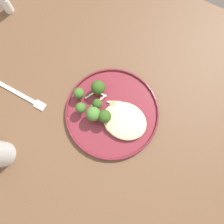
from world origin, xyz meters
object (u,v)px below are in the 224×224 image
Objects in this scene: broccoli_floret_front_edge at (98,88)px; dinner_plate at (112,113)px; seared_scallop_tilted_round at (111,127)px; broccoli_floret_right_tilted at (79,94)px; seared_scallop_tiny_bay at (129,110)px; seared_scallop_rear_pale at (131,123)px; broccoli_floret_center_pile at (97,104)px; seared_scallop_left_edge at (121,124)px; broccoli_floret_rear_charred at (81,108)px; seared_scallop_right_edge at (113,105)px; salt_shaker at (5,4)px; broccoli_floret_small_sprig at (105,117)px; broccoli_floret_near_rim at (93,114)px; dinner_fork at (22,96)px.

dinner_plate is at bearing 148.31° from broccoli_floret_front_edge.
seared_scallop_tilted_round is 0.63× the size of broccoli_floret_right_tilted.
seared_scallop_tiny_bay is 0.04m from seared_scallop_rear_pale.
broccoli_floret_front_edge is 0.05m from broccoli_floret_center_pile.
seared_scallop_tilted_round is 1.06× the size of seared_scallop_left_edge.
broccoli_floret_rear_charred is at bearing 43.31° from broccoli_floret_center_pile.
seared_scallop_right_edge is at bearing -19.92° from seared_scallop_rear_pale.
seared_scallop_left_edge is at bearing 88.90° from seared_scallop_tiny_bay.
broccoli_floret_center_pile is (0.09, -0.02, 0.02)m from seared_scallop_left_edge.
seared_scallop_tilted_round is 0.12m from broccoli_floret_front_edge.
salt_shaker reaches higher than seared_scallop_rear_pale.
seared_scallop_tilted_round is 0.08m from broccoli_floret_center_pile.
dinner_plate is at bearing 33.00° from seared_scallop_tiny_bay.
dinner_plate is 0.12m from broccoli_floret_right_tilted.
broccoli_floret_small_sprig is at bearing 158.15° from salt_shaker.
broccoli_floret_rear_charred is at bearing 26.63° from seared_scallop_tiny_bay.
broccoli_floret_right_tilted is 0.05m from broccoli_floret_rear_charred.
dinner_plate is 12.69× the size of seared_scallop_right_edge.
broccoli_floret_right_tilted reaches higher than seared_scallop_rear_pale.
broccoli_floret_near_rim reaches higher than broccoli_floret_small_sprig.
seared_scallop_right_edge is 0.07m from broccoli_floret_front_edge.
broccoli_floret_near_rim is at bearing 14.45° from broccoli_floret_small_sprig.
seared_scallop_tiny_bay reaches higher than dinner_plate.
dinner_plate is at bearing -67.11° from seared_scallop_tilted_round.
seared_scallop_right_edge and seared_scallop_left_edge have the same top height.
seared_scallop_tiny_bay is 0.05m from seared_scallop_right_edge.
dinner_plate is at bearing -109.57° from broccoli_floret_small_sprig.
seared_scallop_left_edge is at bearing -168.42° from broccoli_floret_near_rim.
dinner_fork is at bearing 12.35° from seared_scallop_rear_pale.
seared_scallop_tilted_round is at bearing -172.82° from dinner_fork.
broccoli_floret_small_sprig is 0.90× the size of salt_shaker.
seared_scallop_tiny_bay is 0.55m from salt_shaker.
salt_shaker is (0.53, -0.14, 0.01)m from seared_scallop_tiny_bay.
broccoli_floret_center_pile is (0.05, 0.00, 0.03)m from dinner_plate.
seared_scallop_left_edge is at bearing -169.22° from dinner_fork.
seared_scallop_left_edge is 0.43× the size of salt_shaker.
broccoli_floret_right_tilted is 0.80× the size of broccoli_floret_small_sprig.
broccoli_floret_front_edge is (0.11, -0.06, 0.02)m from seared_scallop_left_edge.
broccoli_floret_right_tilted is (0.18, -0.01, 0.02)m from seared_scallop_rear_pale.
seared_scallop_tilted_round is 0.65× the size of broccoli_floret_center_pile.
broccoli_floret_front_edge is 0.96× the size of broccoli_floret_small_sprig.
seared_scallop_right_edge is at bearing 6.28° from seared_scallop_tiny_bay.
broccoli_floret_center_pile is (-0.02, 0.04, -0.01)m from broccoli_floret_front_edge.
broccoli_floret_center_pile reaches higher than seared_scallop_right_edge.
salt_shaker is at bearing -14.44° from seared_scallop_tiny_bay.
seared_scallop_tilted_round is at bearing 148.62° from broccoli_floret_center_pile.
dinner_plate is 0.07m from seared_scallop_rear_pale.
broccoli_floret_rear_charred reaches higher than seared_scallop_tiny_bay.
broccoli_floret_front_edge is (0.11, -0.02, 0.03)m from seared_scallop_tiny_bay.
seared_scallop_right_edge is at bearing -159.45° from dinner_fork.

